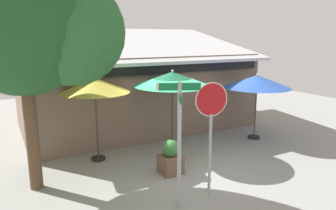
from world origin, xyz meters
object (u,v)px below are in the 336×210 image
street_sign_post (179,131)px  shade_tree (33,20)px  patio_umbrella_royal_blue_right (257,82)px  patio_umbrella_mustard_left (95,86)px  sidewalk_planter (171,158)px  stop_sign (211,117)px  patio_umbrella_forest_green_center (172,79)px

street_sign_post → shade_tree: 4.18m
patio_umbrella_royal_blue_right → shade_tree: bearing=-176.6°
patio_umbrella_mustard_left → shade_tree: size_ratio=0.44×
sidewalk_planter → stop_sign: bearing=-81.0°
street_sign_post → patio_umbrella_royal_blue_right: street_sign_post is taller
stop_sign → patio_umbrella_mustard_left: 3.89m
patio_umbrella_royal_blue_right → street_sign_post: bearing=-151.0°
patio_umbrella_mustard_left → sidewalk_planter: 3.12m
stop_sign → shade_tree: size_ratio=0.45×
stop_sign → shade_tree: (-3.43, 2.26, 2.21)m
street_sign_post → sidewalk_planter: bearing=66.8°
patio_umbrella_forest_green_center → sidewalk_planter: size_ratio=2.84×
patio_umbrella_mustard_left → stop_sign: bearing=-63.2°
patio_umbrella_forest_green_center → sidewalk_planter: bearing=-121.4°
street_sign_post → patio_umbrella_forest_green_center: street_sign_post is taller
patio_umbrella_forest_green_center → sidewalk_planter: 2.53m
patio_umbrella_royal_blue_right → shade_tree: size_ratio=0.41×
street_sign_post → stop_sign: 0.93m
patio_umbrella_mustard_left → patio_umbrella_forest_green_center: size_ratio=0.95×
street_sign_post → patio_umbrella_royal_blue_right: size_ratio=1.14×
patio_umbrella_forest_green_center → shade_tree: 4.35m
stop_sign → shade_tree: bearing=146.6°
shade_tree → patio_umbrella_royal_blue_right: bearing=3.4°
patio_umbrella_royal_blue_right → sidewalk_planter: 4.82m
stop_sign → patio_umbrella_royal_blue_right: stop_sign is taller
patio_umbrella_mustard_left → sidewalk_planter: patio_umbrella_mustard_left is taller
patio_umbrella_forest_green_center → shade_tree: size_ratio=0.46×
street_sign_post → shade_tree: (-2.52, 2.33, 2.39)m
shade_tree → street_sign_post: bearing=-42.8°
patio_umbrella_forest_green_center → patio_umbrella_mustard_left: bearing=163.7°
patio_umbrella_mustard_left → patio_umbrella_royal_blue_right: 5.89m
shade_tree → sidewalk_planter: 4.95m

